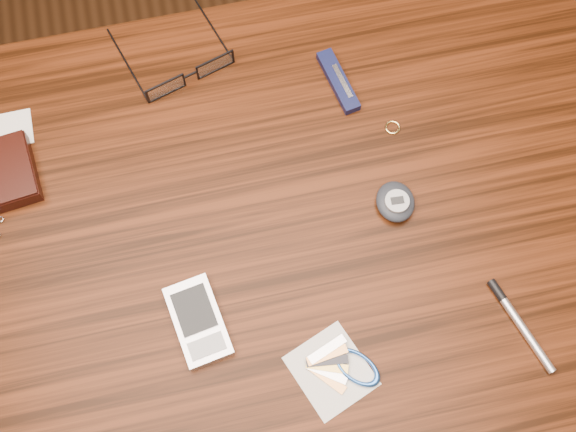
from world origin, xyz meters
name	(u,v)px	position (x,y,z in m)	size (l,w,h in m)	color
ground	(279,342)	(0.00, 0.00, 0.00)	(3.80, 3.80, 0.00)	#472814
desk	(273,254)	(0.00, 0.00, 0.65)	(1.00, 0.70, 0.75)	#3D1909
eyeglasses	(188,72)	(-0.07, 0.24, 0.76)	(0.17, 0.17, 0.03)	black
gold_ring	(393,127)	(0.19, 0.11, 0.75)	(0.02, 0.02, 0.00)	#EFCC6E
pda_phone	(198,321)	(-0.11, -0.10, 0.76)	(0.07, 0.11, 0.02)	#BCBBC0
pedometer	(395,202)	(0.16, 0.00, 0.76)	(0.05, 0.06, 0.02)	#1E2329
notepad_keys	(343,368)	(0.05, -0.19, 0.75)	(0.12, 0.11, 0.01)	silver
pocket_knife	(338,81)	(0.13, 0.19, 0.76)	(0.04, 0.10, 0.01)	#0B0C36
silver_pen	(516,318)	(0.26, -0.18, 0.75)	(0.05, 0.12, 0.01)	silver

